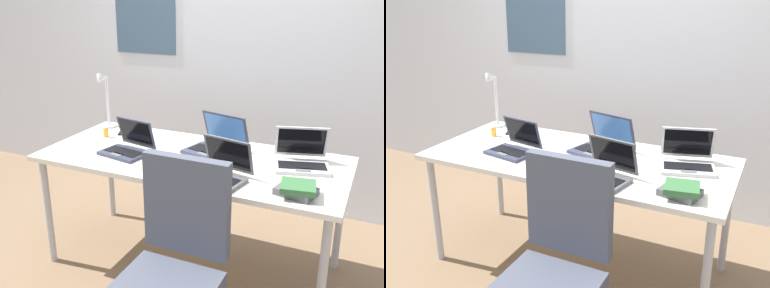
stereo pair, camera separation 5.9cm
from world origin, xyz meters
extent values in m
plane|color=#7A6047|center=(0.00, 0.00, 0.00)|extent=(12.00, 12.00, 0.00)
cube|color=silver|center=(0.00, 1.10, 1.30)|extent=(6.00, 0.12, 2.60)
cube|color=#3F5972|center=(-0.90, 1.04, 1.55)|extent=(0.56, 0.01, 0.76)
cube|color=silver|center=(0.00, 0.00, 0.72)|extent=(1.80, 0.80, 0.03)
cylinder|color=#B2B5BA|center=(-0.84, -0.34, 0.35)|extent=(0.04, 0.04, 0.71)
cylinder|color=#B2B5BA|center=(0.84, -0.34, 0.35)|extent=(0.04, 0.04, 0.71)
cylinder|color=#B2B5BA|center=(-0.84, 0.34, 0.35)|extent=(0.04, 0.04, 0.71)
cylinder|color=#B2B5BA|center=(0.84, 0.34, 0.35)|extent=(0.04, 0.04, 0.71)
cylinder|color=silver|center=(-0.80, 0.31, 0.75)|extent=(0.12, 0.12, 0.02)
cylinder|color=silver|center=(-0.80, 0.31, 0.93)|extent=(0.02, 0.02, 0.34)
cylinder|color=silver|center=(-0.80, 0.27, 1.10)|extent=(0.01, 0.08, 0.01)
cone|color=silver|center=(-0.80, 0.23, 1.10)|extent=(0.07, 0.09, 0.09)
cube|color=#33384C|center=(-0.39, -0.14, 0.75)|extent=(0.30, 0.23, 0.02)
cube|color=black|center=(-0.39, -0.14, 0.76)|extent=(0.25, 0.14, 0.00)
cube|color=#595B60|center=(-0.40, -0.20, 0.76)|extent=(0.08, 0.05, 0.00)
cube|color=#33384C|center=(-0.36, -0.02, 0.85)|extent=(0.28, 0.10, 0.18)
cube|color=black|center=(-0.37, -0.03, 0.85)|extent=(0.25, 0.09, 0.15)
cube|color=#B7BABC|center=(0.63, 0.08, 0.75)|extent=(0.34, 0.28, 0.02)
cube|color=black|center=(0.63, 0.08, 0.76)|extent=(0.28, 0.18, 0.00)
cube|color=#595B60|center=(0.65, 0.02, 0.76)|extent=(0.09, 0.07, 0.00)
cube|color=#B7BABC|center=(0.59, 0.21, 0.86)|extent=(0.30, 0.15, 0.19)
cube|color=black|center=(0.59, 0.20, 0.86)|extent=(0.27, 0.13, 0.16)
cube|color=#33384C|center=(0.09, 0.09, 0.75)|extent=(0.36, 0.29, 0.02)
cube|color=black|center=(0.09, 0.09, 0.76)|extent=(0.30, 0.19, 0.00)
cube|color=#595B60|center=(0.07, 0.02, 0.76)|extent=(0.10, 0.07, 0.00)
cube|color=#33384C|center=(0.13, 0.23, 0.86)|extent=(0.32, 0.15, 0.21)
cube|color=#3F72BF|center=(0.12, 0.22, 0.86)|extent=(0.29, 0.13, 0.17)
cube|color=#515459|center=(0.26, -0.28, 0.75)|extent=(0.32, 0.25, 0.02)
cube|color=black|center=(0.26, -0.28, 0.76)|extent=(0.27, 0.16, 0.00)
cube|color=#595B60|center=(0.24, -0.34, 0.76)|extent=(0.09, 0.06, 0.00)
cube|color=#515459|center=(0.28, -0.15, 0.85)|extent=(0.29, 0.12, 0.19)
cube|color=black|center=(0.28, -0.16, 0.86)|extent=(0.26, 0.10, 0.16)
ellipsoid|color=black|center=(0.50, 0.33, 0.76)|extent=(0.07, 0.11, 0.03)
cube|color=black|center=(-0.62, 0.23, 0.74)|extent=(0.11, 0.15, 0.01)
cylinder|color=gold|center=(-0.68, 0.10, 0.77)|extent=(0.04, 0.04, 0.06)
cylinder|color=white|center=(-0.68, 0.10, 0.81)|extent=(0.04, 0.04, 0.01)
cube|color=#4C4C51|center=(0.67, -0.26, 0.76)|extent=(0.21, 0.18, 0.04)
cube|color=#336638|center=(0.68, -0.27, 0.79)|extent=(0.19, 0.18, 0.03)
cube|color=#474C5B|center=(0.23, -0.56, 0.73)|extent=(0.42, 0.06, 0.48)
camera|label=1|loc=(1.01, -2.20, 1.67)|focal=40.95mm
camera|label=2|loc=(1.06, -2.17, 1.67)|focal=40.95mm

